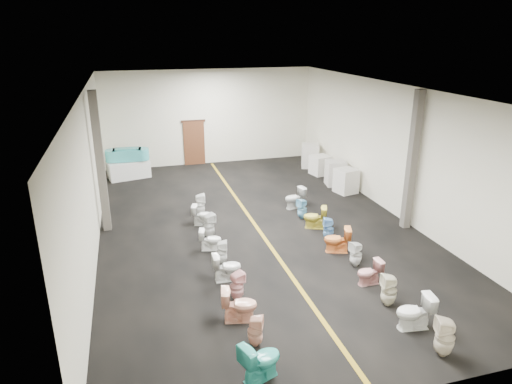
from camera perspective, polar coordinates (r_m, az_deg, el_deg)
floor at (r=15.34m, az=-0.11°, el=-4.14°), size 16.00×16.00×0.00m
ceiling at (r=14.15m, az=-0.12°, el=12.80°), size 16.00×16.00×0.00m
wall_back at (r=22.21m, az=-5.83°, el=9.28°), size 10.00×0.00×10.00m
wall_front at (r=7.77m, az=16.54°, el=-11.51°), size 10.00×0.00×10.00m
wall_left at (r=14.12m, az=-20.04°, el=2.26°), size 0.00×16.00×16.00m
wall_right at (r=16.62m, az=16.78°, el=5.08°), size 0.00×16.00×16.00m
aisle_stripe at (r=15.34m, az=-0.11°, el=-4.13°), size 0.12×15.60×0.01m
back_door at (r=22.27m, az=-7.73°, el=6.07°), size 1.00×0.10×2.10m
door_frame at (r=22.06m, az=-7.86°, el=8.78°), size 1.15×0.08×0.10m
column_left at (r=15.07m, az=-18.90°, el=3.42°), size 0.25×0.25×4.50m
column_right at (r=15.28m, az=18.94°, el=3.63°), size 0.25×0.25×4.50m
display_table at (r=20.90m, az=-15.62°, el=2.75°), size 1.90×1.26×0.78m
bathtub at (r=20.72m, az=-15.79°, el=4.55°), size 1.86×0.72×0.55m
appliance_crate_a at (r=18.60m, az=11.19°, el=1.38°), size 0.92×0.92×0.98m
appliance_crate_b at (r=19.43m, az=9.89°, el=2.36°), size 0.88×0.88×1.04m
appliance_crate_c at (r=20.83m, az=8.02°, el=3.36°), size 0.90×0.90×0.86m
appliance_crate_d at (r=21.86m, az=6.77°, el=4.52°), size 0.99×0.99×1.11m
toilet_left_0 at (r=8.97m, az=0.60°, el=-20.26°), size 0.92×0.71×0.82m
toilet_left_1 at (r=9.76m, az=-0.10°, el=-16.98°), size 0.42×0.42×0.70m
toilet_left_2 at (r=10.44m, az=-2.12°, el=-13.91°), size 0.87×0.61×0.81m
toilet_left_3 at (r=11.17m, az=-2.42°, el=-11.68°), size 0.43×0.43×0.74m
toilet_left_4 at (r=11.99m, az=-3.67°, el=-9.35°), size 0.75×0.44×0.75m
toilet_left_5 at (r=12.79m, az=-4.34°, el=-7.55°), size 0.38×0.37×0.70m
toilet_left_6 at (r=13.61m, az=-5.72°, el=-5.93°), size 0.72×0.51×0.66m
toilet_left_7 at (r=14.36m, az=-5.92°, el=-4.23°), size 0.46×0.46×0.80m
toilet_left_8 at (r=15.31m, az=-6.70°, el=-2.89°), size 0.79×0.60×0.71m
toilet_left_9 at (r=16.10m, az=-7.06°, el=-1.60°), size 0.38×0.38×0.80m
toilet_right_0 at (r=10.18m, az=22.53°, el=-16.41°), size 0.50×0.49×0.85m
toilet_right_1 at (r=10.76m, az=19.21°, el=-14.00°), size 0.85×0.56×0.81m
toilet_right_2 at (r=11.38m, az=16.28°, el=-11.70°), size 0.43×0.42×0.81m
toilet_right_3 at (r=12.15m, az=13.99°, el=-9.75°), size 0.66×0.39×0.66m
toilet_right_4 at (r=12.93m, az=12.38°, el=-7.59°), size 0.40×0.39×0.73m
toilet_right_5 at (r=13.60m, az=10.11°, el=-5.89°), size 0.87×0.67×0.78m
toilet_right_6 at (r=14.33m, az=9.07°, el=-4.57°), size 0.41×0.40×0.73m
toilet_right_7 at (r=15.10m, az=7.38°, el=-3.14°), size 0.85×0.68×0.76m
toilet_right_8 at (r=15.82m, az=5.80°, el=-2.09°), size 0.42×0.41×0.72m
toilet_right_9 at (r=16.71m, az=4.89°, el=-0.76°), size 0.82×0.56×0.78m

